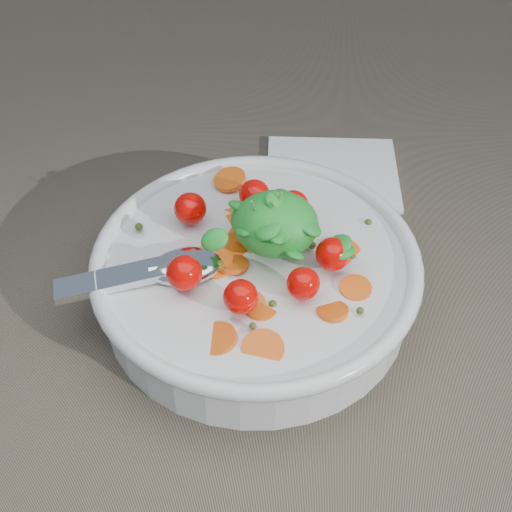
{
  "coord_description": "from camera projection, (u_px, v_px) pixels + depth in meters",
  "views": [
    {
      "loc": [
        0.05,
        -0.43,
        0.49
      ],
      "look_at": [
        0.01,
        0.01,
        0.06
      ],
      "focal_mm": 50.0,
      "sensor_mm": 36.0,
      "label": 1
    }
  ],
  "objects": [
    {
      "name": "bowl",
      "position": [
        256.0,
        275.0,
        0.63
      ],
      "size": [
        0.31,
        0.29,
        0.12
      ],
      "color": "silver",
      "rests_on": "ground"
    },
    {
      "name": "ground",
      "position": [
        247.0,
        305.0,
        0.65
      ],
      "size": [
        6.0,
        6.0,
        0.0
      ],
      "primitive_type": "plane",
      "color": "#766A54",
      "rests_on": "ground"
    },
    {
      "name": "napkin",
      "position": [
        332.0,
        173.0,
        0.78
      ],
      "size": [
        0.15,
        0.13,
        0.01
      ],
      "primitive_type": "cube",
      "rotation": [
        0.0,
        0.0,
        0.05
      ],
      "color": "white",
      "rests_on": "ground"
    }
  ]
}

